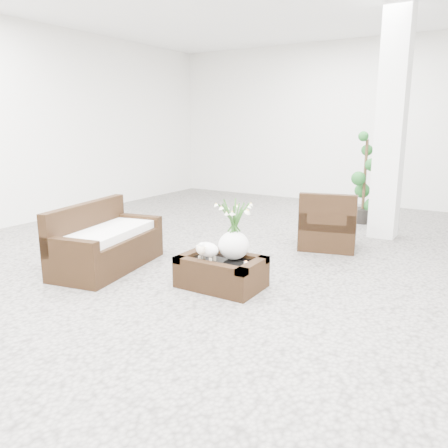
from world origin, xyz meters
The scene contains 9 objects.
ground centered at (0.00, 0.00, 0.00)m, with size 11.00×11.00×0.00m, color gray.
column centered at (1.20, 2.80, 1.75)m, with size 0.40×0.40×3.50m, color white.
coffee_table centered at (0.20, -0.48, 0.16)m, with size 0.90×0.60×0.31m, color black.
sheep_figurine centered at (0.08, -0.58, 0.42)m, with size 0.28×0.23×0.21m, color white.
planter_narcissus centered at (0.30, -0.38, 0.71)m, with size 0.44×0.44×0.80m, color white, non-canonical shape.
tealight centered at (0.50, -0.46, 0.33)m, with size 0.04×0.04×0.03m, color white.
armchair centered at (0.66, 1.72, 0.42)m, with size 0.78×0.75×0.83m, color black.
loveseat centered at (-1.36, -0.66, 0.40)m, with size 1.51×0.73×0.81m, color black.
topiary centered at (0.65, 3.64, 0.80)m, with size 0.43×0.43×1.60m, color #184C1B, non-canonical shape.
Camera 1 is at (2.71, -4.50, 1.80)m, focal length 36.12 mm.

